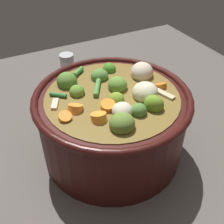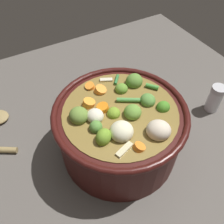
% 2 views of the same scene
% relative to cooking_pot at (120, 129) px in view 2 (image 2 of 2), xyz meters
% --- Properties ---
extents(ground_plane, '(1.10, 1.10, 0.00)m').
position_rel_cooking_pot_xyz_m(ground_plane, '(-0.00, -0.00, -0.08)').
color(ground_plane, '#514C47').
extents(cooking_pot, '(0.31, 0.31, 0.17)m').
position_rel_cooking_pot_xyz_m(cooking_pot, '(0.00, 0.00, 0.00)').
color(cooking_pot, '#38110F').
rests_on(cooking_pot, ground_plane).
extents(salt_shaker, '(0.04, 0.04, 0.09)m').
position_rel_cooking_pot_xyz_m(salt_shaker, '(-0.31, 0.01, -0.04)').
color(salt_shaker, silver).
rests_on(salt_shaker, ground_plane).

